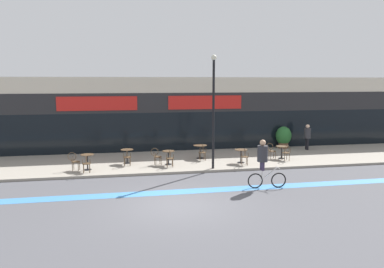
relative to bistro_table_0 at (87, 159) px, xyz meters
name	(u,v)px	position (x,y,z in m)	size (l,w,h in m)	color
ground_plane	(178,205)	(3.60, -5.69, -0.66)	(120.00, 120.00, 0.00)	#4C4C51
sidewalk_slab	(158,161)	(3.60, 1.56, -0.60)	(40.00, 5.50, 0.12)	gray
storefront_facade	(150,113)	(3.60, 6.27, 1.67)	(40.00, 4.06, 4.68)	beige
bike_lane_stripe	(172,192)	(3.60, -4.08, -0.66)	(36.00, 0.70, 0.01)	#3D7AB7
bistro_table_0	(87,159)	(0.00, 0.00, 0.00)	(0.64, 0.64, 0.77)	black
bistro_table_1	(127,153)	(1.93, 1.17, -0.02)	(0.66, 0.66, 0.74)	black
bistro_table_2	(168,155)	(4.04, 0.45, -0.03)	(0.64, 0.64, 0.72)	black
bistro_table_3	(200,149)	(6.00, 1.69, 0.00)	(0.76, 0.76, 0.75)	black
bistro_table_4	(241,153)	(7.89, 0.15, -0.04)	(0.68, 0.68, 0.71)	black
bistro_table_5	(282,150)	(10.48, 0.79, -0.05)	(0.65, 0.65, 0.70)	black
cafe_chair_0_near	(86,162)	(0.00, -0.63, -0.03)	(0.42, 0.58, 0.90)	#4C3823
cafe_chair_0_side	(74,160)	(-0.63, 0.01, -0.03)	(0.60, 0.44, 0.90)	#4C3823
cafe_chair_1_near	(127,156)	(1.93, 0.54, -0.03)	(0.43, 0.59, 0.90)	#4C3823
cafe_chair_2_near	(170,157)	(4.04, -0.18, -0.03)	(0.41, 0.58, 0.90)	#4C3823
cafe_chair_2_side	(156,155)	(3.41, 0.44, -0.03)	(0.60, 0.45, 0.90)	#4C3823
cafe_chair_3_near	(203,151)	(6.00, 1.07, -0.03)	(0.41, 0.58, 0.90)	#4C3823
cafe_chair_4_near	(245,155)	(7.88, -0.47, -0.03)	(0.45, 0.60, 0.90)	#4C3823
cafe_chair_5_near	(287,151)	(10.49, 0.16, -0.03)	(0.43, 0.59, 0.90)	#4C3823
cafe_chair_5_side	(271,150)	(9.86, 0.79, -0.03)	(0.58, 0.41, 0.90)	#4C3823
planter_pot	(284,137)	(12.01, 3.91, 0.20)	(1.00, 1.00, 1.41)	brown
lamp_post	(213,104)	(6.12, -0.82, 2.65)	(0.26, 0.26, 5.57)	black
cyclist_0	(264,160)	(7.42, -4.21, 0.54)	(1.64, 0.53, 2.05)	black
pedestrian_near_end	(307,135)	(13.22, 3.05, 0.42)	(0.42, 0.42, 1.62)	black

